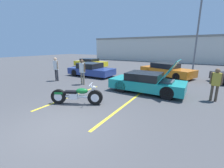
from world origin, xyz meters
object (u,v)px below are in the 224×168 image
(parked_car_mid_left_row, at_px, (91,70))
(parked_car_mid_right_row, at_px, (166,70))
(motorcycle, at_px, (77,96))
(spectator_midground, at_px, (216,82))
(show_car_hood_open, at_px, (147,83))
(light_pole, at_px, (198,32))
(spectator_near_motorcycle, at_px, (82,70))
(parked_car_left_row, at_px, (90,63))
(spectator_by_show_car, at_px, (56,67))

(parked_car_mid_left_row, xyz_separation_m, parked_car_mid_right_row, (6.04, 3.05, 0.02))
(motorcycle, distance_m, spectator_midground, 6.65)
(spectator_midground, bearing_deg, show_car_hood_open, -177.08)
(light_pole, xyz_separation_m, parked_car_mid_right_row, (-2.02, -4.65, -3.51))
(light_pole, bearing_deg, motorcycle, -107.41)
(show_car_hood_open, xyz_separation_m, spectator_near_motorcycle, (-4.49, -0.47, 0.48))
(parked_car_mid_left_row, relative_size, spectator_near_motorcycle, 2.34)
(show_car_hood_open, distance_m, spectator_midground, 3.33)
(parked_car_mid_right_row, bearing_deg, parked_car_mid_left_row, -130.85)
(parked_car_mid_left_row, xyz_separation_m, spectator_midground, (9.30, -2.30, 0.40))
(motorcycle, bearing_deg, parked_car_left_row, 99.70)
(motorcycle, height_order, spectator_near_motorcycle, spectator_near_motorcycle)
(show_car_hood_open, bearing_deg, spectator_near_motorcycle, -173.74)
(spectator_midground, bearing_deg, parked_car_left_row, 151.18)
(show_car_hood_open, xyz_separation_m, parked_car_mid_left_row, (-6.00, 2.47, -0.02))
(motorcycle, relative_size, spectator_by_show_car, 1.24)
(light_pole, distance_m, parked_car_left_row, 12.91)
(show_car_hood_open, height_order, parked_car_mid_right_row, show_car_hood_open)
(parked_car_left_row, xyz_separation_m, spectator_near_motorcycle, (5.58, -7.99, 0.52))
(show_car_hood_open, bearing_deg, parked_car_left_row, 143.55)
(spectator_midground, bearing_deg, motorcycle, -146.36)
(parked_car_mid_right_row, distance_m, spectator_by_show_car, 9.36)
(parked_car_mid_right_row, height_order, spectator_by_show_car, spectator_by_show_car)
(parked_car_mid_left_row, bearing_deg, spectator_by_show_car, -109.43)
(spectator_near_motorcycle, relative_size, spectator_by_show_car, 0.97)
(light_pole, bearing_deg, parked_car_mid_left_row, -136.35)
(parked_car_left_row, relative_size, spectator_midground, 2.84)
(spectator_near_motorcycle, bearing_deg, parked_car_mid_right_row, 52.88)
(light_pole, height_order, parked_car_left_row, light_pole)
(parked_car_mid_right_row, distance_m, parked_car_left_row, 10.30)
(light_pole, xyz_separation_m, parked_car_mid_left_row, (-8.07, -7.70, -3.53))
(parked_car_mid_right_row, bearing_deg, spectator_midground, -36.31)
(light_pole, relative_size, show_car_hood_open, 1.76)
(light_pole, relative_size, parked_car_left_row, 1.61)
(show_car_hood_open, bearing_deg, parked_car_mid_left_row, 157.94)
(spectator_near_motorcycle, bearing_deg, spectator_midground, 4.65)
(parked_car_mid_right_row, height_order, spectator_midground, spectator_midground)
(light_pole, relative_size, spectator_by_show_car, 4.08)
(parked_car_mid_left_row, relative_size, parked_car_left_row, 0.90)
(parked_car_mid_left_row, xyz_separation_m, spectator_by_show_car, (-1.05, -3.03, 0.53))
(spectator_midground, bearing_deg, light_pole, 97.03)
(show_car_hood_open, bearing_deg, parked_car_mid_right_row, 89.85)
(spectator_near_motorcycle, bearing_deg, motorcycle, -53.27)
(parked_car_left_row, distance_m, spectator_by_show_car, 8.64)
(parked_car_left_row, height_order, spectator_near_motorcycle, spectator_near_motorcycle)
(show_car_hood_open, height_order, parked_car_left_row, show_car_hood_open)
(light_pole, bearing_deg, parked_car_mid_right_row, -113.54)
(show_car_hood_open, height_order, parked_car_mid_left_row, show_car_hood_open)
(motorcycle, bearing_deg, spectator_near_motorcycle, 101.01)
(light_pole, height_order, motorcycle, light_pole)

